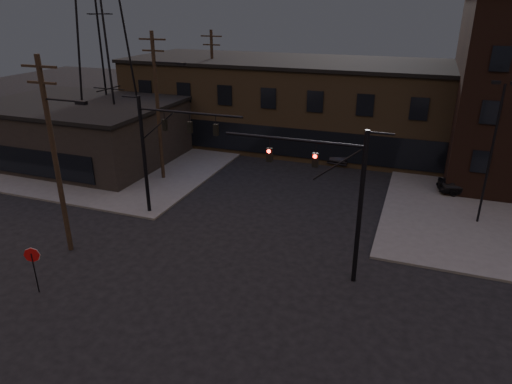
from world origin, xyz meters
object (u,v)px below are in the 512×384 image
traffic_signal_far (160,144)px  car_crossing (345,151)px  traffic_signal_near (338,189)px  parked_car_lot_a (468,184)px  stop_sign (33,260)px

traffic_signal_far → car_crossing: 19.16m
traffic_signal_near → parked_car_lot_a: (7.24, 14.41, -4.06)m
traffic_signal_near → car_crossing: 20.37m
traffic_signal_near → traffic_signal_far: same height
stop_sign → car_crossing: (10.52, 26.24, -1.01)m
stop_sign → car_crossing: size_ratio=0.49×
traffic_signal_far → parked_car_lot_a: traffic_signal_far is taller
parked_car_lot_a → car_crossing: size_ratio=0.83×
traffic_signal_far → car_crossing: size_ratio=1.57×
traffic_signal_far → stop_sign: traffic_signal_far is taller
stop_sign → parked_car_lot_a: size_ratio=0.58×
traffic_signal_near → parked_car_lot_a: bearing=63.3°
traffic_signal_far → parked_car_lot_a: size_ratio=1.88×
traffic_signal_near → car_crossing: (-2.84, 19.76, -4.09)m
traffic_signal_far → car_crossing: (9.24, 16.26, -4.17)m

